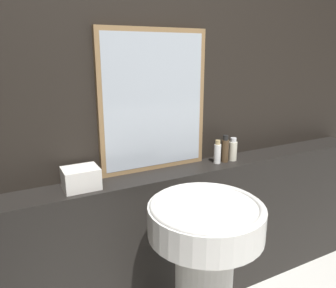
{
  "coord_description": "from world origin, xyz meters",
  "views": [
    {
      "loc": [
        -0.8,
        0.01,
        1.53
      ],
      "look_at": [
        -0.06,
        1.41,
        1.09
      ],
      "focal_mm": 35.0,
      "sensor_mm": 36.0,
      "label": 1
    }
  ],
  "objects_px": {
    "conditioner_bottle": "(225,150)",
    "lotion_bottle": "(233,150)",
    "shampoo_bottle": "(217,153)",
    "towel_stack": "(81,178)",
    "pedestal_sink": "(204,270)",
    "mirror": "(154,102)"
  },
  "relations": [
    {
      "from": "towel_stack",
      "to": "lotion_bottle",
      "type": "relative_size",
      "value": 1.2
    },
    {
      "from": "shampoo_bottle",
      "to": "conditioner_bottle",
      "type": "relative_size",
      "value": 0.86
    },
    {
      "from": "towel_stack",
      "to": "conditioner_bottle",
      "type": "relative_size",
      "value": 1.03
    },
    {
      "from": "towel_stack",
      "to": "conditioner_bottle",
      "type": "bearing_deg",
      "value": 0.0
    },
    {
      "from": "conditioner_bottle",
      "to": "pedestal_sink",
      "type": "bearing_deg",
      "value": -134.01
    },
    {
      "from": "lotion_bottle",
      "to": "towel_stack",
      "type": "bearing_deg",
      "value": 180.0
    },
    {
      "from": "pedestal_sink",
      "to": "mirror",
      "type": "relative_size",
      "value": 1.19
    },
    {
      "from": "pedestal_sink",
      "to": "mirror",
      "type": "bearing_deg",
      "value": 88.36
    },
    {
      "from": "towel_stack",
      "to": "conditioner_bottle",
      "type": "xyz_separation_m",
      "value": [
        0.86,
        0.0,
        0.02
      ]
    },
    {
      "from": "towel_stack",
      "to": "lotion_bottle",
      "type": "bearing_deg",
      "value": 0.0
    },
    {
      "from": "mirror",
      "to": "conditioner_bottle",
      "type": "relative_size",
      "value": 4.64
    },
    {
      "from": "mirror",
      "to": "towel_stack",
      "type": "relative_size",
      "value": 4.5
    },
    {
      "from": "mirror",
      "to": "shampoo_bottle",
      "type": "xyz_separation_m",
      "value": [
        0.37,
        -0.09,
        -0.32
      ]
    },
    {
      "from": "conditioner_bottle",
      "to": "lotion_bottle",
      "type": "distance_m",
      "value": 0.06
    },
    {
      "from": "shampoo_bottle",
      "to": "pedestal_sink",
      "type": "bearing_deg",
      "value": -130.23
    },
    {
      "from": "lotion_bottle",
      "to": "shampoo_bottle",
      "type": "bearing_deg",
      "value": -180.0
    },
    {
      "from": "pedestal_sink",
      "to": "lotion_bottle",
      "type": "height_order",
      "value": "lotion_bottle"
    },
    {
      "from": "conditioner_bottle",
      "to": "mirror",
      "type": "bearing_deg",
      "value": 168.55
    },
    {
      "from": "towel_stack",
      "to": "conditioner_bottle",
      "type": "distance_m",
      "value": 0.86
    },
    {
      "from": "conditioner_bottle",
      "to": "lotion_bottle",
      "type": "height_order",
      "value": "conditioner_bottle"
    },
    {
      "from": "towel_stack",
      "to": "lotion_bottle",
      "type": "xyz_separation_m",
      "value": [
        0.92,
        0.0,
        0.01
      ]
    },
    {
      "from": "conditioner_bottle",
      "to": "lotion_bottle",
      "type": "bearing_deg",
      "value": 0.0
    }
  ]
}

